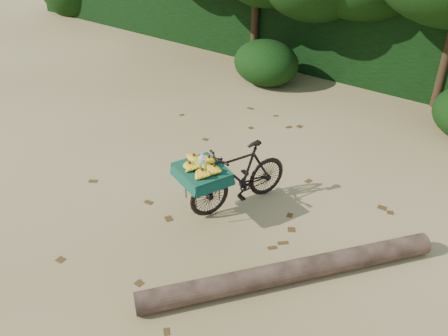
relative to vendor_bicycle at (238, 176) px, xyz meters
The scene contains 6 objects.
ground 0.87m from the vendor_bicycle, ahead, with size 80.00×80.00×0.00m, color tan.
vendor_bicycle is the anchor object (origin of this frame).
fallen_log 1.68m from the vendor_bicycle, 31.19° to the right, with size 0.26×0.26×3.66m, color brown.
hedge_backdrop 6.28m from the vendor_bicycle, 83.47° to the left, with size 26.00×1.80×1.80m, color black.
bush_clumps 4.39m from the vendor_bicycle, 73.99° to the left, with size 8.80×1.70×0.90m, color black, non-canonical shape.
leaf_litter 1.04m from the vendor_bicycle, 38.85° to the left, with size 7.00×7.30×0.01m, color #452C12, non-canonical shape.
Camera 1 is at (2.57, -4.51, 4.10)m, focal length 38.00 mm.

